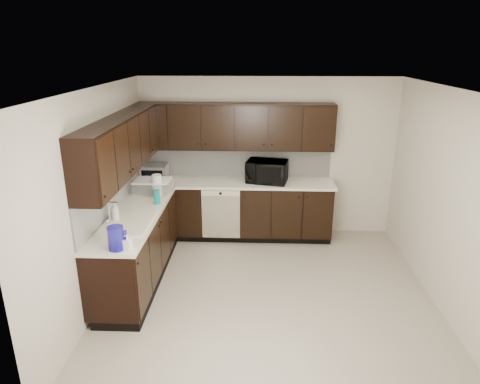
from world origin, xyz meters
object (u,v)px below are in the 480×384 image
toaster_oven (154,173)px  microwave (267,171)px  sink (128,228)px  blue_pitcher (116,238)px  storage_bin (153,187)px

toaster_oven → microwave: bearing=1.7°
sink → toaster_oven: bearing=92.3°
toaster_oven → blue_pitcher: (0.16, -2.38, -0.00)m
toaster_oven → storage_bin: 0.60m
toaster_oven → storage_bin: (0.11, -0.59, -0.03)m
toaster_oven → storage_bin: toaster_oven is taller
sink → microwave: 2.39m
sink → storage_bin: (0.04, 1.10, 0.15)m
toaster_oven → storage_bin: size_ratio=0.84×
microwave → storage_bin: 1.74m
storage_bin → blue_pitcher: (0.05, -1.79, 0.03)m
storage_bin → microwave: bearing=19.7°
sink → storage_bin: bearing=88.0°
microwave → blue_pitcher: (-1.59, -2.38, -0.04)m
microwave → storage_bin: (-1.64, -0.58, -0.07)m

